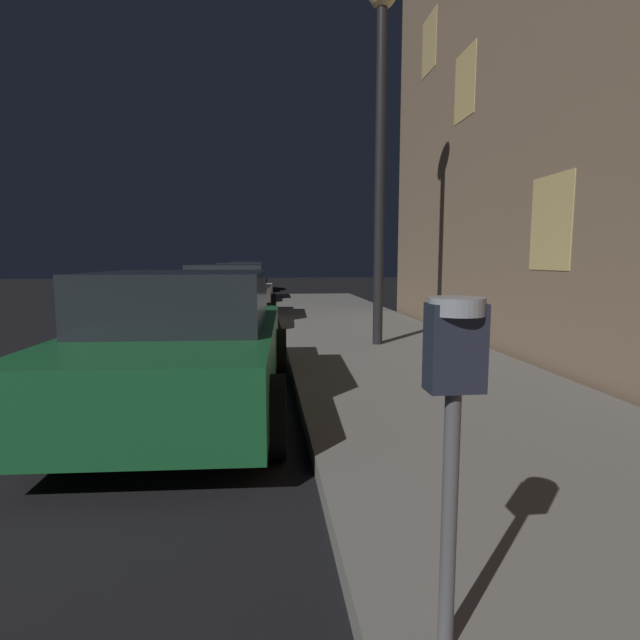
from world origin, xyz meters
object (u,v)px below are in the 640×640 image
car_white (229,296)px  car_silver (247,276)px  parking_meter (454,387)px  car_green (185,344)px  car_black (241,283)px  street_lamp (381,110)px

car_white → car_silver: bearing=90.0°
parking_meter → car_white: car_white is taller
parking_meter → car_green: (-1.44, 3.47, -0.42)m
car_black → car_silver: (0.00, 6.85, 0.01)m
parking_meter → car_silver: size_ratio=0.30×
parking_meter → street_lamp: bearing=78.9°
car_white → car_black: 6.33m
parking_meter → car_black: car_black is taller
car_green → car_black: (0.00, 12.94, 0.01)m
street_lamp → car_silver: bearing=99.0°
parking_meter → car_silver: 23.32m
car_green → street_lamp: bearing=47.0°
street_lamp → parking_meter: bearing=-101.1°
car_green → street_lamp: 5.06m
car_black → car_white: bearing=-90.0°
car_white → car_silver: same height
car_green → car_black: same height
car_silver → street_lamp: 17.42m
parking_meter → car_silver: (-1.44, 23.27, -0.41)m
car_green → car_white: bearing=90.0°
car_white → street_lamp: 5.59m
car_green → car_white: size_ratio=0.90×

